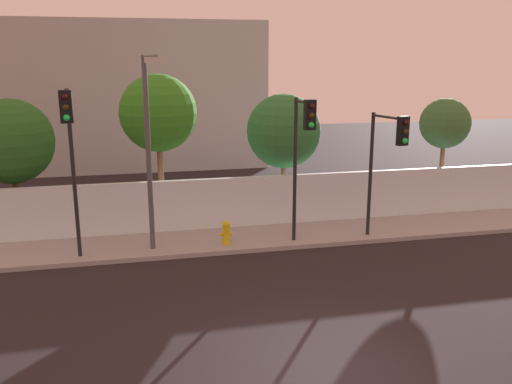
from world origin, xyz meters
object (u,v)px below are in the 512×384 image
traffic_light_center (388,149)px  roadside_tree_leftmost (11,142)px  traffic_light_right (70,140)px  street_lamp_curbside (150,137)px  roadside_tree_midright (284,131)px  roadside_tree_rightmost (445,124)px  fire_hydrant (226,232)px  traffic_light_left (303,140)px  roadside_tree_midleft (158,114)px

traffic_light_center → roadside_tree_leftmost: roadside_tree_leftmost is taller
traffic_light_right → roadside_tree_leftmost: bearing=122.1°
traffic_light_center → street_lamp_curbside: size_ratio=0.70×
roadside_tree_leftmost → roadside_tree_midright: 9.71m
street_lamp_curbside → roadside_tree_rightmost: 12.42m
traffic_light_right → roadside_tree_midright: (7.37, 3.73, -0.45)m
street_lamp_curbside → roadside_tree_leftmost: (-4.58, 3.38, -0.47)m
roadside_tree_rightmost → traffic_light_right: bearing=-165.3°
traffic_light_center → traffic_light_right: traffic_light_right is taller
roadside_tree_leftmost → roadside_tree_rightmost: roadside_tree_leftmost is taller
fire_hydrant → roadside_tree_leftmost: (-6.90, 3.22, 2.72)m
traffic_light_left → roadside_tree_rightmost: (7.29, 3.87, -0.12)m
traffic_light_center → street_lamp_curbside: 7.49m
roadside_tree_leftmost → roadside_tree_midleft: size_ratio=0.86×
traffic_light_left → traffic_light_right: 6.90m
traffic_light_right → fire_hydrant: (4.56, 0.51, -3.24)m
traffic_light_right → street_lamp_curbside: street_lamp_curbside is taller
traffic_light_left → roadside_tree_leftmost: size_ratio=0.99×
roadside_tree_midright → roadside_tree_rightmost: size_ratio=1.06×
roadside_tree_midleft → roadside_tree_rightmost: 11.53m
traffic_light_right → roadside_tree_leftmost: traffic_light_right is taller
traffic_light_right → roadside_tree_midright: size_ratio=1.06×
street_lamp_curbside → roadside_tree_midright: 6.16m
roadside_tree_midleft → roadside_tree_leftmost: bearing=-180.0°
street_lamp_curbside → roadside_tree_midright: bearing=33.4°
traffic_light_left → traffic_light_right: bearing=178.8°
traffic_light_center → roadside_tree_midleft: (-7.00, 4.10, 0.89)m
traffic_light_left → roadside_tree_midleft: (-4.21, 3.87, 0.55)m
traffic_light_center → street_lamp_curbside: street_lamp_curbside is taller
roadside_tree_midleft → traffic_light_center: bearing=-30.3°
traffic_light_left → roadside_tree_rightmost: size_ratio=1.05×
traffic_light_left → fire_hydrant: traffic_light_left is taller
traffic_light_center → fire_hydrant: 5.85m
roadside_tree_midleft → roadside_tree_midright: (4.68, 0.00, -0.77)m
traffic_light_left → street_lamp_curbside: bearing=174.0°
traffic_light_left → roadside_tree_rightmost: 8.26m
street_lamp_curbside → roadside_tree_rightmost: street_lamp_curbside is taller
roadside_tree_leftmost → roadside_tree_midright: size_ratio=0.99×
traffic_light_right → roadside_tree_leftmost: size_ratio=1.07×
traffic_light_center → traffic_light_left: bearing=175.3°
traffic_light_center → roadside_tree_midright: bearing=119.4°
roadside_tree_midleft → roadside_tree_rightmost: bearing=0.0°
traffic_light_left → traffic_light_center: traffic_light_left is taller
traffic_light_center → street_lamp_curbside: bearing=174.5°
traffic_light_right → roadside_tree_midright: traffic_light_right is taller
roadside_tree_leftmost → fire_hydrant: bearing=-25.0°
traffic_light_center → roadside_tree_rightmost: (4.51, 4.10, 0.22)m
fire_hydrant → roadside_tree_midleft: 5.16m
roadside_tree_midright → roadside_tree_rightmost: bearing=0.0°
roadside_tree_leftmost → traffic_light_left: bearing=-22.7°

